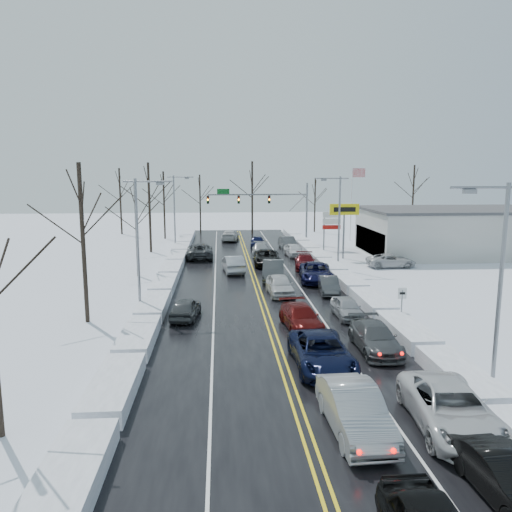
{
  "coord_description": "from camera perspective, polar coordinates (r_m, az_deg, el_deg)",
  "views": [
    {
      "loc": [
        -3.06,
        -37.3,
        9.42
      ],
      "look_at": [
        -0.04,
        3.52,
        2.5
      ],
      "focal_mm": 35.0,
      "sensor_mm": 36.0,
      "label": 1
    }
  ],
  "objects": [
    {
      "name": "tree_left_c",
      "position": [
        46.03,
        -13.57,
        4.99
      ],
      "size": [
        3.4,
        3.4,
        8.5
      ],
      "color": "#2D231C",
      "rests_on": "ground"
    },
    {
      "name": "tree_left_e",
      "position": [
        71.77,
        -10.5,
        7.21
      ],
      "size": [
        3.8,
        3.8,
        9.5
      ],
      "color": "#2D231C",
      "rests_on": "ground"
    },
    {
      "name": "queued_car_2",
      "position": [
        25.08,
        7.48,
        -12.55
      ],
      "size": [
        2.71,
        5.79,
        1.6
      ],
      "primitive_type": "imported",
      "rotation": [
        0.0,
        0.0,
        0.01
      ],
      "color": "black",
      "rests_on": "ground"
    },
    {
      "name": "queued_car_4",
      "position": [
        38.83,
        2.73,
        -4.45
      ],
      "size": [
        2.03,
        4.65,
        1.56
      ],
      "primitive_type": "imported",
      "rotation": [
        0.0,
        0.0,
        0.04
      ],
      "color": "silver",
      "rests_on": "ground"
    },
    {
      "name": "queued_car_12",
      "position": [
        33.42,
        10.31,
        -6.93
      ],
      "size": [
        1.64,
        3.93,
        1.33
      ],
      "primitive_type": "imported",
      "rotation": [
        0.0,
        0.0,
        0.02
      ],
      "color": "#9A9CA1",
      "rests_on": "ground"
    },
    {
      "name": "ground",
      "position": [
        38.59,
        0.45,
        -4.53
      ],
      "size": [
        160.0,
        160.0,
        0.0
      ],
      "primitive_type": "plane",
      "color": "silver",
      "rests_on": "ground"
    },
    {
      "name": "queued_car_3",
      "position": [
        30.82,
        5.12,
        -8.24
      ],
      "size": [
        2.44,
        5.03,
        1.41
      ],
      "primitive_type": "imported",
      "rotation": [
        0.0,
        0.0,
        0.1
      ],
      "color": "#4E0B0A",
      "rests_on": "ground"
    },
    {
      "name": "tree_left_d",
      "position": [
        59.89,
        -12.14,
        7.39
      ],
      "size": [
        4.2,
        4.2,
        10.5
      ],
      "color": "#2D231C",
      "rests_on": "ground"
    },
    {
      "name": "queued_car_9",
      "position": [
        17.72,
        26.43,
        -23.6
      ],
      "size": [
        1.7,
        4.24,
        1.37
      ],
      "primitive_type": "imported",
      "rotation": [
        0.0,
        0.0,
        0.06
      ],
      "color": "black",
      "rests_on": "ground"
    },
    {
      "name": "queued_car_6",
      "position": [
        50.96,
        1.26,
        -1.06
      ],
      "size": [
        2.85,
        5.75,
        1.57
      ],
      "primitive_type": "imported",
      "rotation": [
        0.0,
        0.0,
        -0.04
      ],
      "color": "black",
      "rests_on": "ground"
    },
    {
      "name": "queued_car_17",
      "position": [
        61.72,
        3.63,
        0.8
      ],
      "size": [
        2.03,
        4.76,
        1.52
      ],
      "primitive_type": "imported",
      "rotation": [
        0.0,
        0.0,
        0.09
      ],
      "color": "#47494D",
      "rests_on": "ground"
    },
    {
      "name": "oncoming_car_3",
      "position": [
        33.03,
        -8.04,
        -7.07
      ],
      "size": [
        2.11,
        4.2,
        1.37
      ],
      "primitive_type": "imported",
      "rotation": [
        0.0,
        0.0,
        3.02
      ],
      "color": "#3F4244",
      "rests_on": "ground"
    },
    {
      "name": "flagpole",
      "position": [
        69.81,
        10.99,
        6.55
      ],
      "size": [
        1.87,
        1.2,
        10.0
      ],
      "color": "silver",
      "rests_on": "ground"
    },
    {
      "name": "streetlight_sw",
      "position": [
        33.95,
        -13.08,
        2.4
      ],
      "size": [
        3.2,
        0.25,
        9.0
      ],
      "color": "slate",
      "rests_on": "ground"
    },
    {
      "name": "road_surface",
      "position": [
        40.52,
        0.22,
        -3.84
      ],
      "size": [
        14.0,
        84.0,
        0.01
      ],
      "primitive_type": "cube",
      "color": "black",
      "rests_on": "ground"
    },
    {
      "name": "snow_bank_right",
      "position": [
        41.79,
        10.69,
        -3.6
      ],
      "size": [
        1.8,
        72.0,
        0.8
      ],
      "primitive_type": "cube",
      "color": "white",
      "rests_on": "ground"
    },
    {
      "name": "streetlight_nw",
      "position": [
        61.66,
        -9.14,
        5.65
      ],
      "size": [
        3.2,
        0.25,
        9.0
      ],
      "color": "slate",
      "rests_on": "ground"
    },
    {
      "name": "queued_car_11",
      "position": [
        27.81,
        13.39,
        -10.47
      ],
      "size": [
        2.05,
        4.98,
        1.44
      ],
      "primitive_type": "imported",
      "rotation": [
        0.0,
        0.0,
        -0.01
      ],
      "color": "#45484A",
      "rests_on": "ground"
    },
    {
      "name": "parked_car_1",
      "position": [
        58.96,
        15.8,
        0.04
      ],
      "size": [
        2.31,
        5.2,
        1.48
      ],
      "primitive_type": "imported",
      "rotation": [
        0.0,
        0.0,
        0.05
      ],
      "color": "#414346",
      "rests_on": "ground"
    },
    {
      "name": "queued_car_5",
      "position": [
        44.1,
        1.98,
        -2.74
      ],
      "size": [
        2.44,
        5.39,
        1.71
      ],
      "primitive_type": "imported",
      "rotation": [
        0.0,
        0.0,
        -0.12
      ],
      "color": "#383A3C",
      "rests_on": "ground"
    },
    {
      "name": "tree_far_d",
      "position": [
        79.32,
        6.77,
        7.01
      ],
      "size": [
        3.4,
        3.4,
        8.5
      ],
      "color": "#2D231C",
      "rests_on": "ground"
    },
    {
      "name": "snow_bank_left",
      "position": [
        40.66,
        -10.55,
        -3.96
      ],
      "size": [
        1.8,
        72.0,
        0.8
      ],
      "primitive_type": "cube",
      "color": "white",
      "rests_on": "ground"
    },
    {
      "name": "queued_car_13",
      "position": [
        39.61,
        8.3,
        -4.26
      ],
      "size": [
        1.81,
        4.15,
        1.33
      ],
      "primitive_type": "imported",
      "rotation": [
        0.0,
        0.0,
        -0.1
      ],
      "color": "#3A3C3E",
      "rests_on": "ground"
    },
    {
      "name": "queued_car_14",
      "position": [
        43.77,
        6.85,
        -2.9
      ],
      "size": [
        3.33,
        6.09,
        1.62
      ],
      "primitive_type": "imported",
      "rotation": [
        0.0,
        0.0,
        -0.12
      ],
      "color": "black",
      "rests_on": "ground"
    },
    {
      "name": "tree_far_b",
      "position": [
        78.41,
        -6.43,
        7.25
      ],
      "size": [
        3.6,
        3.6,
        9.0
      ],
      "color": "#2D231C",
      "rests_on": "ground"
    },
    {
      "name": "queued_car_15",
      "position": [
        49.45,
        5.62,
        -1.43
      ],
      "size": [
        2.58,
        5.06,
        1.41
      ],
      "primitive_type": "imported",
      "rotation": [
        0.0,
        0.0,
        -0.13
      ],
      "color": "#47090E",
      "rests_on": "ground"
    },
    {
      "name": "streetlight_ne",
      "position": [
        48.81,
        9.27,
        4.64
      ],
      "size": [
        3.2,
        0.25,
        9.0
      ],
      "color": "slate",
      "rests_on": "ground"
    },
    {
      "name": "dealership_building",
      "position": [
        61.92,
        21.71,
        2.64
      ],
      "size": [
        20.4,
        12.4,
        5.3
      ],
      "color": "beige",
      "rests_on": "ground"
    },
    {
      "name": "tree_far_c",
      "position": [
        76.48,
        -0.44,
        8.29
      ],
      "size": [
        4.4,
        4.4,
        11.0
      ],
      "color": "#2D231C",
      "rests_on": "ground"
    },
    {
      "name": "streetlight_se",
      "position": [
        22.76,
        25.8,
        -1.77
      ],
      "size": [
        3.2,
        0.25,
        9.0
      ],
      "color": "slate",
      "rests_on": "ground"
    },
    {
      "name": "parked_car_0",
      "position": [
        51.66,
        15.15,
        -1.25
      ],
      "size": [
        4.88,
        2.32,
        1.34
      ],
      "primitive_type": "imported",
      "rotation": [
        0.0,
        0.0,
        1.59
      ],
      "color": "silver",
      "rests_on": "ground"
    },
    {
      "name": "queued_car_1",
      "position": [
        19.75,
        11.11,
        -19.07
      ],
      "size": [
        1.96,
        5.19,
        1.69
      ],
      "primitive_type": "imported",
      "rotation": [
        0.0,
        0.0,
        0.03
      ],
      "color": "#999CA0",
      "rests_on": "ground"
    },
    {
      "name": "speed_limit_sign",
      "position": [
        32.34,
        16.35,
        -4.73
      ],
      "size": [
        0.55,
        0.09,
        2.35
      ],
      "color": "slate",
      "rests_on": "ground"
    },
    {
      "name": "queued_car_8",
      "position": [
        63.15,
        0.14,
        1.02
      ],
      "size": [
        2.04,
        4.3,
        1.42
      ],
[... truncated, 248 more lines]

